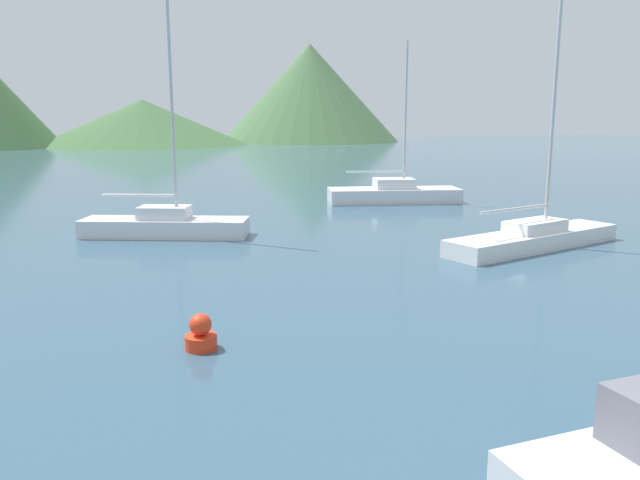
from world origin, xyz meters
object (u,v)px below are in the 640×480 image
Objects in this scene: sailboat_outer at (394,193)px; buoy_marker at (201,334)px; sailboat_middle at (165,223)px; sailboat_inner at (534,236)px.

sailboat_outer reaches higher than buoy_marker.
sailboat_middle is 12.37m from buoy_marker.
sailboat_inner is 13.68× the size of buoy_marker.
buoy_marker is at bearing -169.97° from sailboat_inner.
buoy_marker is (-12.82, -5.16, -0.14)m from sailboat_inner.
sailboat_outer is at bearing 72.18° from sailboat_inner.
sailboat_outer is (1.27, 12.27, 0.06)m from sailboat_inner.
buoy_marker is at bearing -112.04° from sailboat_outer.
sailboat_middle is 14.60× the size of buoy_marker.
sailboat_inner is 0.94× the size of sailboat_middle.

